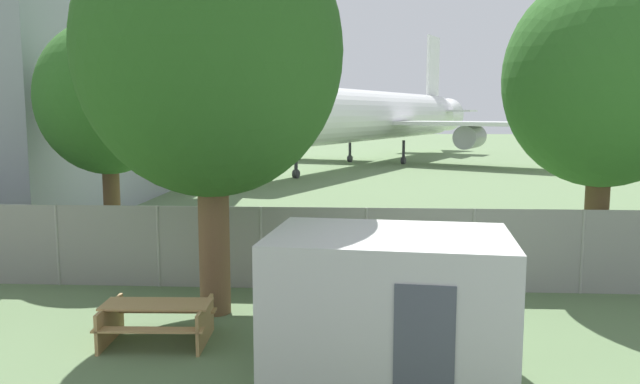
{
  "coord_description": "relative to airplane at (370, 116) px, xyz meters",
  "views": [
    {
      "loc": [
        2.31,
        -3.86,
        4.29
      ],
      "look_at": [
        1.26,
        13.88,
        2.0
      ],
      "focal_mm": 35.0,
      "sensor_mm": 36.0,
      "label": 1
    }
  ],
  "objects": [
    {
      "name": "perimeter_fence",
      "position": [
        -3.38,
        -36.85,
        -2.93
      ],
      "size": [
        56.07,
        0.07,
        2.02
      ],
      "color": "gray",
      "rests_on": "ground"
    },
    {
      "name": "airplane",
      "position": [
        0.0,
        0.0,
        0.0
      ],
      "size": [
        35.87,
        43.52,
        12.12
      ],
      "rotation": [
        0.0,
        0.0,
        -1.99
      ],
      "color": "white",
      "rests_on": "ground"
    },
    {
      "name": "portable_cabin",
      "position": [
        -0.55,
        -41.97,
        -2.74
      ],
      "size": [
        3.99,
        2.91,
        2.4
      ],
      "rotation": [
        0.0,
        0.0,
        -0.11
      ],
      "color": "silver",
      "rests_on": "ground"
    },
    {
      "name": "picnic_bench_open_grass",
      "position": [
        -4.77,
        -40.58,
        -3.46
      ],
      "size": [
        2.05,
        1.48,
        0.76
      ],
      "rotation": [
        0.0,
        0.0,
        0.04
      ],
      "color": "tan",
      "rests_on": "ground"
    },
    {
      "name": "tree_near_hangar",
      "position": [
        -8.53,
        -33.2,
        0.73
      ],
      "size": [
        4.16,
        4.16,
        6.99
      ],
      "color": "brown",
      "rests_on": "ground"
    },
    {
      "name": "tree_left_of_cabin",
      "position": [
        4.97,
        -35.71,
        1.13
      ],
      "size": [
        4.87,
        4.87,
        7.78
      ],
      "color": "brown",
      "rests_on": "ground"
    },
    {
      "name": "tree_behind_benches",
      "position": [
        -4.09,
        -38.76,
        1.55
      ],
      "size": [
        5.45,
        5.45,
        8.52
      ],
      "color": "brown",
      "rests_on": "ground"
    }
  ]
}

